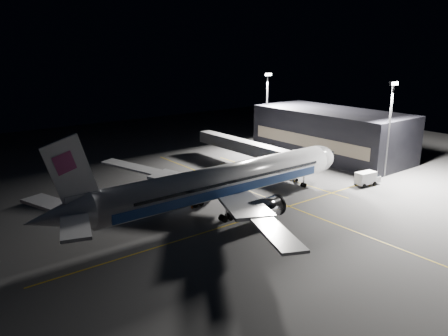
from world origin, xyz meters
name	(u,v)px	position (x,y,z in m)	size (l,w,h in m)	color
ground	(225,209)	(0.00, 0.00, 0.00)	(200.00, 200.00, 0.00)	#4C4C4F
guide_line_main	(266,197)	(10.00, 0.00, 0.01)	(0.25, 80.00, 0.01)	gold
guide_line_cross	(247,219)	(0.00, -6.00, 0.01)	(70.00, 0.25, 0.01)	gold
guide_line_side	(274,175)	(22.00, 10.00, 0.01)	(0.25, 40.00, 0.01)	gold
airliner	(220,182)	(-1.08, 0.00, 5.16)	(61.48, 54.22, 16.64)	silver
terminal	(331,133)	(45.98, 14.00, 6.00)	(18.12, 40.00, 12.00)	black
jet_bridge	(251,148)	(22.00, 18.06, 4.58)	(3.60, 34.40, 6.30)	#B2B2B7
floodlight_mast_north	(267,103)	(40.00, 31.99, 12.37)	(2.40, 0.68, 20.70)	#59595E
floodlight_mast_south	(390,121)	(40.00, -6.01, 12.37)	(2.40, 0.67, 20.70)	#59595E
service_truck	(367,178)	(31.80, -7.23, 1.55)	(5.90, 3.04, 2.89)	silver
baggage_tug	(183,183)	(1.04, 15.22, 0.86)	(3.07, 2.74, 1.87)	black
safety_cone_a	(192,206)	(-4.23, 4.00, 0.29)	(0.39, 0.39, 0.58)	#D64909
safety_cone_b	(201,196)	(0.37, 7.73, 0.26)	(0.34, 0.34, 0.51)	#D64909
safety_cone_c	(201,185)	(4.36, 13.42, 0.29)	(0.39, 0.39, 0.58)	#D64909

